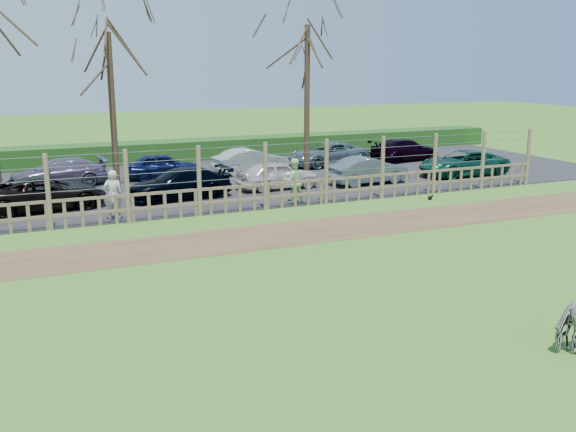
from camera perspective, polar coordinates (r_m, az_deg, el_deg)
name	(u,v)px	position (r m, az deg, el deg)	size (l,w,h in m)	color
ground	(292,285)	(15.74, 0.31, -6.18)	(120.00, 120.00, 0.00)	olive
dirt_strip	(232,240)	(19.75, -4.99, -2.13)	(34.00, 2.80, 0.01)	brown
asphalt	(160,184)	(29.17, -11.33, 2.77)	(44.00, 13.00, 0.04)	#232326
hedge	(131,153)	(35.88, -13.82, 5.46)	(46.00, 2.00, 1.10)	#1E4716
fence	(200,194)	(22.82, -7.86, 1.98)	(30.16, 0.16, 2.50)	brown
tree_mid	(110,74)	(27.35, -15.52, 12.08)	(4.80, 4.80, 6.83)	#3D2B1E
tree_right	(307,64)	(30.48, 1.72, 13.34)	(4.80, 4.80, 7.35)	#3D2B1E
visitor_a	(113,195)	(22.71, -15.29, 1.83)	(0.63, 0.41, 1.72)	#BDB9B6
visitor_b	(294,181)	(24.54, 0.50, 3.14)	(0.84, 0.65, 1.72)	#BAECAA
crow	(430,198)	(26.06, 12.53, 1.61)	(0.23, 0.17, 0.19)	black
car_2	(45,193)	(25.13, -20.78, 1.90)	(1.99, 4.32, 1.20)	black
car_3	(179,184)	(25.76, -9.64, 2.85)	(1.68, 4.13, 1.20)	black
car_4	(278,175)	(27.44, -0.93, 3.68)	(1.42, 3.52, 1.20)	silver
car_5	(368,170)	(28.81, 7.13, 4.05)	(1.27, 3.64, 1.20)	slate
car_6	(463,163)	(31.74, 15.29, 4.54)	(1.99, 4.32, 1.20)	#0E4633
car_9	(58,173)	(29.72, -19.74, 3.64)	(1.68, 4.13, 1.20)	#5D536F
car_10	(163,166)	(30.43, -11.06, 4.40)	(1.42, 3.52, 1.20)	#0C143C
car_11	(250,161)	(31.49, -3.40, 4.92)	(1.27, 3.64, 1.20)	#B7C1B8
car_12	(328,154)	(33.86, 3.54, 5.51)	(1.99, 4.32, 1.20)	slate
car_13	(405,150)	(36.09, 10.34, 5.82)	(1.68, 4.13, 1.20)	black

